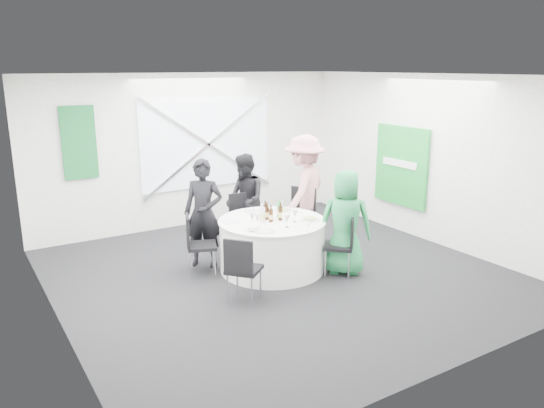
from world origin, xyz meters
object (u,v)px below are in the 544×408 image
person_woman_green (345,222)px  green_water_bottle (279,210)px  person_man_back (245,200)px  person_woman_pink (304,191)px  chair_back_right (301,213)px  chair_front_right (344,241)px  clear_water_bottle (262,215)px  banquet_table (272,245)px  chair_back_left (196,240)px  chair_back (243,217)px  person_man_back_left (204,213)px  chair_front_left (242,265)px

person_woman_green → green_water_bottle: size_ratio=5.34×
person_man_back → person_woman_pink: size_ratio=0.83×
chair_back_right → chair_front_right: 1.34m
person_man_back → clear_water_bottle: (-0.40, -1.22, 0.10)m
chair_back_right → clear_water_bottle: bearing=-93.7°
banquet_table → chair_back_left: 1.11m
chair_back → chair_back_right: bearing=-23.1°
chair_back → person_woman_pink: person_woman_pink is taller
person_man_back_left → chair_back: bearing=65.6°
chair_front_right → person_man_back: person_man_back is taller
chair_back → chair_back_right: (0.83, -0.46, 0.05)m
person_man_back → clear_water_bottle: 1.29m
chair_front_left → green_water_bottle: (1.09, 0.84, 0.36)m
person_man_back → green_water_bottle: person_man_back is taller
chair_back → green_water_bottle: 1.07m
person_woman_green → banquet_table: bearing=0.0°
chair_back_left → banquet_table: bearing=-90.0°
person_man_back_left → person_woman_green: (1.59, -1.34, -0.05)m
banquet_table → chair_front_right: bearing=-43.1°
chair_front_right → person_man_back_left: (-1.53, 1.40, 0.30)m
person_woman_green → chair_back: bearing=-29.0°
chair_front_right → person_man_back: size_ratio=0.57×
chair_back_right → person_man_back: size_ratio=0.65×
chair_back → chair_front_left: bearing=-113.6°
person_man_back_left → clear_water_bottle: bearing=-7.9°
chair_back_right → person_woman_green: person_woman_green is taller
chair_back_right → chair_front_left: bearing=-86.5°
chair_front_right → chair_front_left: 1.70m
green_water_bottle → person_man_back: bearing=87.0°
banquet_table → person_man_back_left: (-0.76, 0.69, 0.43)m
person_woman_pink → green_water_bottle: 1.11m
person_woman_pink → chair_back_right: bearing=1.9°
chair_back → banquet_table: bearing=-90.0°
banquet_table → chair_front_right: 1.05m
chair_back_right → person_woman_green: bearing=-38.3°
chair_front_right → person_woman_green: person_woman_green is taller
person_woman_green → green_water_bottle: 0.98m
person_man_back → green_water_bottle: (-0.06, -1.15, 0.10)m
chair_front_right → chair_back_right: bearing=-144.2°
chair_back_left → chair_back_right: chair_back_right is taller
chair_back_right → person_man_back: person_man_back is taller
banquet_table → chair_back_right: chair_back_right is taller
clear_water_bottle → person_man_back: bearing=72.0°
chair_back_left → person_man_back: person_man_back is taller
person_man_back_left → person_woman_pink: 1.83m
chair_front_right → green_water_bottle: size_ratio=3.07×
chair_back_left → person_man_back: (1.25, 0.81, 0.25)m
chair_front_left → clear_water_bottle: 1.14m
chair_front_left → person_woman_pink: bearing=-93.3°
person_man_back_left → person_man_back: 1.12m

